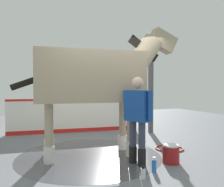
# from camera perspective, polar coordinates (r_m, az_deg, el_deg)

# --- Properties ---
(ground_plane) EXTENTS (16.00, 16.00, 0.02)m
(ground_plane) POSITION_cam_1_polar(r_m,az_deg,el_deg) (5.04, -1.51, -14.96)
(ground_plane) COLOR slate
(wet_patch) EXTENTS (2.96, 2.96, 0.00)m
(wet_patch) POSITION_cam_1_polar(r_m,az_deg,el_deg) (5.01, -5.54, -14.92)
(wet_patch) COLOR #4C4C54
(wet_patch) RESTS_ON ground
(barrier_wall) EXTENTS (4.05, 0.51, 1.06)m
(barrier_wall) POSITION_cam_1_polar(r_m,az_deg,el_deg) (7.43, -9.03, -5.62)
(barrier_wall) COLOR white
(barrier_wall) RESTS_ON ground
(roof_post_near) EXTENTS (0.16, 0.16, 3.01)m
(roof_post_near) POSITION_cam_1_polar(r_m,az_deg,el_deg) (7.32, 9.53, 2.21)
(roof_post_near) COLOR #4C4C51
(roof_post_near) RESTS_ON ground
(horse) EXTENTS (3.50, 1.23, 2.73)m
(horse) POSITION_cam_1_polar(r_m,az_deg,el_deg) (4.82, -4.27, 3.74)
(horse) COLOR tan
(horse) RESTS_ON ground
(handler) EXTENTS (0.39, 0.61, 1.61)m
(handler) POSITION_cam_1_polar(r_m,az_deg,el_deg) (4.30, 6.26, -5.16)
(handler) COLOR black
(handler) RESTS_ON ground
(wash_bucket) EXTENTS (0.31, 0.31, 0.35)m
(wash_bucket) POSITION_cam_1_polar(r_m,az_deg,el_deg) (4.62, 14.29, -14.20)
(wash_bucket) COLOR maroon
(wash_bucket) RESTS_ON ground
(bottle_shampoo) EXTENTS (0.08, 0.08, 0.20)m
(bottle_shampoo) POSITION_cam_1_polar(r_m,az_deg,el_deg) (3.83, 7.64, -18.80)
(bottle_shampoo) COLOR white
(bottle_shampoo) RESTS_ON ground
(bottle_spray) EXTENTS (0.08, 0.08, 0.25)m
(bottle_spray) POSITION_cam_1_polar(r_m,az_deg,el_deg) (4.14, 10.32, -16.92)
(bottle_spray) COLOR blue
(bottle_spray) RESTS_ON ground
(hose_coil) EXTENTS (0.65, 0.65, 0.03)m
(hose_coil) POSITION_cam_1_polar(r_m,az_deg,el_deg) (5.62, 13.94, -12.94)
(hose_coil) COLOR #B72D1E
(hose_coil) RESTS_ON ground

